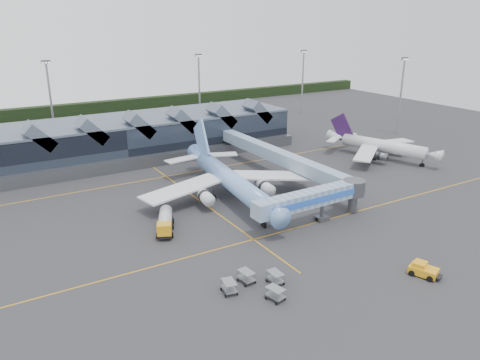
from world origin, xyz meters
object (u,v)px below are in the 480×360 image
regional_jet (379,145)px  pushback_tug (423,270)px  main_airliner (228,179)px  jet_bridge (319,198)px  fuel_truck (165,221)px

regional_jet → pushback_tug: bearing=-148.3°
main_airliner → pushback_tug: size_ratio=9.07×
regional_jet → jet_bridge: regional_jet is taller
main_airliner → jet_bridge: (7.48, -17.76, 0.56)m
fuel_truck → main_airliner: bearing=49.6°
jet_bridge → pushback_tug: 21.40m
fuel_truck → pushback_tug: 39.70m
jet_bridge → pushback_tug: size_ratio=5.12×
fuel_truck → pushback_tug: (24.49, -31.23, -0.88)m
jet_bridge → pushback_tug: (0.83, -21.08, -3.60)m
jet_bridge → pushback_tug: jet_bridge is taller
regional_jet → pushback_tug: 57.18m
main_airliner → pushback_tug: 39.84m
main_airliner → jet_bridge: size_ratio=1.77×
jet_bridge → fuel_truck: jet_bridge is taller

